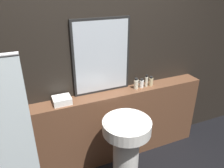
{
  "coord_description": "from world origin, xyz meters",
  "views": [
    {
      "loc": [
        -0.83,
        -0.77,
        2.13
      ],
      "look_at": [
        0.02,
        1.19,
        1.13
      ],
      "focal_mm": 35.0,
      "sensor_mm": 36.0,
      "label": 1
    }
  ],
  "objects_px": {
    "towel_stack": "(62,100)",
    "lotion_bottle": "(146,81)",
    "mirror": "(102,57)",
    "pedestal_sink": "(126,147)",
    "conditioner_bottle": "(141,83)",
    "shampoo_bottle": "(136,84)",
    "body_wash_bottle": "(151,81)"
  },
  "relations": [
    {
      "from": "lotion_bottle",
      "to": "body_wash_bottle",
      "type": "relative_size",
      "value": 1.27
    },
    {
      "from": "pedestal_sink",
      "to": "lotion_bottle",
      "type": "relative_size",
      "value": 5.76
    },
    {
      "from": "pedestal_sink",
      "to": "mirror",
      "type": "relative_size",
      "value": 1.05
    },
    {
      "from": "towel_stack",
      "to": "conditioner_bottle",
      "type": "xyz_separation_m",
      "value": [
        0.98,
        0.0,
        0.02
      ]
    },
    {
      "from": "lotion_bottle",
      "to": "body_wash_bottle",
      "type": "bearing_deg",
      "value": 0.0
    },
    {
      "from": "mirror",
      "to": "lotion_bottle",
      "type": "relative_size",
      "value": 5.48
    },
    {
      "from": "shampoo_bottle",
      "to": "pedestal_sink",
      "type": "bearing_deg",
      "value": -126.99
    },
    {
      "from": "shampoo_bottle",
      "to": "mirror",
      "type": "bearing_deg",
      "value": 166.92
    },
    {
      "from": "shampoo_bottle",
      "to": "body_wash_bottle",
      "type": "height_order",
      "value": "shampoo_bottle"
    },
    {
      "from": "conditioner_bottle",
      "to": "lotion_bottle",
      "type": "bearing_deg",
      "value": 0.0
    },
    {
      "from": "towel_stack",
      "to": "conditioner_bottle",
      "type": "relative_size",
      "value": 1.69
    },
    {
      "from": "pedestal_sink",
      "to": "towel_stack",
      "type": "xyz_separation_m",
      "value": [
        -0.53,
        0.49,
        0.44
      ]
    },
    {
      "from": "pedestal_sink",
      "to": "mirror",
      "type": "bearing_deg",
      "value": 93.45
    },
    {
      "from": "conditioner_bottle",
      "to": "body_wash_bottle",
      "type": "distance_m",
      "value": 0.13
    },
    {
      "from": "conditioner_bottle",
      "to": "body_wash_bottle",
      "type": "height_order",
      "value": "body_wash_bottle"
    },
    {
      "from": "mirror",
      "to": "shampoo_bottle",
      "type": "height_order",
      "value": "mirror"
    },
    {
      "from": "towel_stack",
      "to": "shampoo_bottle",
      "type": "distance_m",
      "value": 0.9
    },
    {
      "from": "pedestal_sink",
      "to": "lotion_bottle",
      "type": "distance_m",
      "value": 0.85
    },
    {
      "from": "pedestal_sink",
      "to": "conditioner_bottle",
      "type": "height_order",
      "value": "conditioner_bottle"
    },
    {
      "from": "pedestal_sink",
      "to": "towel_stack",
      "type": "height_order",
      "value": "towel_stack"
    },
    {
      "from": "towel_stack",
      "to": "lotion_bottle",
      "type": "xyz_separation_m",
      "value": [
        1.04,
        0.0,
        0.03
      ]
    },
    {
      "from": "lotion_bottle",
      "to": "body_wash_bottle",
      "type": "distance_m",
      "value": 0.07
    },
    {
      "from": "body_wash_bottle",
      "to": "pedestal_sink",
      "type": "bearing_deg",
      "value": -139.89
    },
    {
      "from": "mirror",
      "to": "towel_stack",
      "type": "height_order",
      "value": "mirror"
    },
    {
      "from": "towel_stack",
      "to": "lotion_bottle",
      "type": "height_order",
      "value": "lotion_bottle"
    },
    {
      "from": "towel_stack",
      "to": "mirror",
      "type": "bearing_deg",
      "value": 10.61
    },
    {
      "from": "body_wash_bottle",
      "to": "shampoo_bottle",
      "type": "bearing_deg",
      "value": 180.0
    },
    {
      "from": "mirror",
      "to": "body_wash_bottle",
      "type": "height_order",
      "value": "mirror"
    },
    {
      "from": "mirror",
      "to": "shampoo_bottle",
      "type": "bearing_deg",
      "value": -13.08
    },
    {
      "from": "lotion_bottle",
      "to": "pedestal_sink",
      "type": "bearing_deg",
      "value": -136.34
    },
    {
      "from": "pedestal_sink",
      "to": "body_wash_bottle",
      "type": "height_order",
      "value": "body_wash_bottle"
    },
    {
      "from": "body_wash_bottle",
      "to": "lotion_bottle",
      "type": "bearing_deg",
      "value": 180.0
    }
  ]
}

